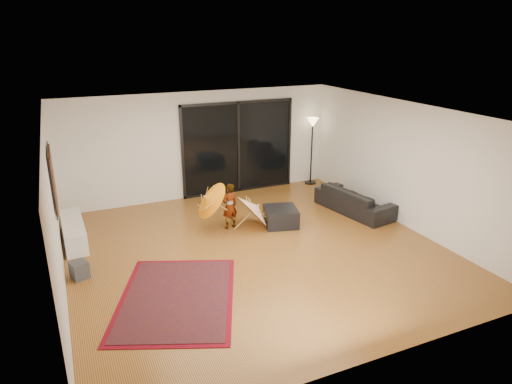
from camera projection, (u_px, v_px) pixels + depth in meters
floor at (257, 251)px, 8.96m from camera, size 7.00×7.00×0.00m
ceiling at (257, 114)px, 8.06m from camera, size 7.00×7.00×0.00m
wall_back at (201, 145)px, 11.53m from camera, size 7.00×0.00×7.00m
wall_front at (375, 271)px, 5.49m from camera, size 7.00×0.00×7.00m
wall_left at (54, 215)px, 7.18m from camera, size 0.00×7.00×7.00m
wall_right at (405, 165)px, 9.84m from camera, size 0.00×7.00×7.00m
sliding_door at (238, 147)px, 11.93m from camera, size 3.06×0.07×2.40m
painting at (53, 179)px, 7.95m from camera, size 0.04×1.28×1.08m
media_console at (74, 231)px, 9.29m from camera, size 0.44×1.63×0.45m
speaker at (80, 270)px, 7.93m from camera, size 0.34×0.34×0.31m
persian_rug at (177, 297)px, 7.38m from camera, size 2.63×3.02×0.02m
sofa at (354, 200)px, 10.81m from camera, size 1.11×2.10×0.58m
ottoman at (281, 217)px, 10.09m from camera, size 0.85×0.85×0.40m
floor_lamp at (312, 132)px, 12.45m from camera, size 0.32×0.32×1.86m
child at (230, 206)px, 9.84m from camera, size 0.42×0.33×1.02m
parasol_orange at (206, 201)px, 9.51m from camera, size 0.67×0.86×0.89m
parasol_white at (258, 205)px, 9.94m from camera, size 0.74×0.93×0.97m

